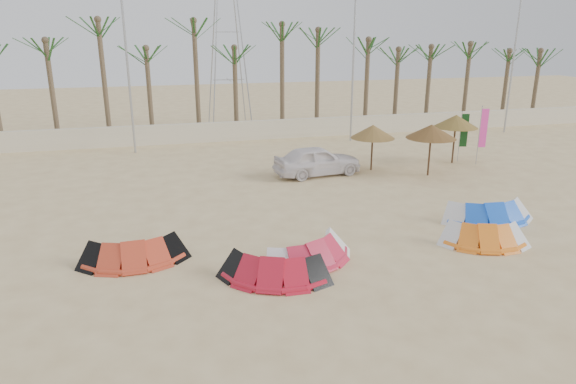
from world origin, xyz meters
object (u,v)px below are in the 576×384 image
object	(u,v)px
kite_red_left	(134,248)
kite_orange	(480,232)
parasol_right	(456,121)
car	(317,161)
kite_red_mid	(271,264)
kite_blue	(484,209)
parasol_left	(373,132)
kite_red_right	(308,248)
parasol_mid	(431,131)

from	to	relation	value
kite_red_left	kite_orange	distance (m)	11.82
parasol_right	car	size ratio (longest dim) A/B	0.61
kite_red_mid	car	size ratio (longest dim) A/B	0.83
kite_blue	kite_red_left	bearing A→B (deg)	-177.98
kite_red_left	parasol_right	distance (m)	19.23
parasol_left	kite_red_right	bearing A→B (deg)	-123.28
parasol_mid	parasol_right	size ratio (longest dim) A/B	0.97
kite_blue	kite_red_right	bearing A→B (deg)	-166.39
kite_red_right	car	distance (m)	10.29
kite_red_left	parasol_mid	size ratio (longest dim) A/B	1.28
kite_orange	parasol_left	xyz separation A→B (m)	(0.27, 10.11, 1.66)
kite_red_mid	kite_red_left	bearing A→B (deg)	150.68
kite_red_left	kite_blue	bearing A→B (deg)	2.02
kite_red_mid	kite_red_right	xyz separation A→B (m)	(1.40, 0.85, 0.00)
kite_blue	car	world-z (taller)	car
kite_orange	parasol_left	distance (m)	10.25
kite_red_left	car	xyz separation A→B (m)	(8.88, 8.27, 0.34)
kite_red_right	kite_red_left	bearing A→B (deg)	165.30
kite_red_mid	kite_blue	xyz separation A→B (m)	(9.26, 2.75, 0.00)
parasol_left	kite_red_left	bearing A→B (deg)	-144.66
parasol_left	car	world-z (taller)	parasol_left
kite_red_right	parasol_left	xyz separation A→B (m)	(6.52, 9.93, 1.66)
kite_red_left	parasol_mid	xyz separation A→B (m)	(14.39, 6.76, 1.87)
kite_orange	parasol_left	bearing A→B (deg)	88.46
kite_blue	parasol_right	distance (m)	9.27
parasol_right	car	xyz separation A→B (m)	(-8.13, -0.48, -1.60)
kite_red_left	kite_orange	size ratio (longest dim) A/B	1.03
kite_orange	parasol_left	world-z (taller)	parasol_left
kite_red_right	parasol_right	xyz separation A→B (m)	(11.55, 10.19, 1.94)
kite_blue	parasol_left	xyz separation A→B (m)	(-1.34, 8.03, 1.66)
parasol_right	car	world-z (taller)	parasol_right
kite_orange	kite_blue	world-z (taller)	same
kite_red_left	kite_orange	xyz separation A→B (m)	(11.71, -1.62, -0.00)
kite_blue	parasol_left	distance (m)	8.30
parasol_mid	parasol_left	bearing A→B (deg)	144.28
kite_red_right	parasol_right	size ratio (longest dim) A/B	1.37
kite_red_right	parasol_right	distance (m)	15.52
car	kite_red_right	bearing A→B (deg)	153.19
parasol_mid	car	bearing A→B (deg)	164.71
kite_red_left	kite_red_mid	distance (m)	4.66
car	parasol_left	bearing A→B (deg)	-93.25
kite_orange	parasol_mid	xyz separation A→B (m)	(2.68, 8.38, 1.87)
kite_red_left	kite_red_right	distance (m)	5.65
kite_red_mid	car	xyz separation A→B (m)	(4.82, 10.55, 0.34)
parasol_mid	parasol_right	world-z (taller)	parasol_right
kite_blue	parasol_left	world-z (taller)	parasol_left
kite_red_right	parasol_left	world-z (taller)	parasol_left
parasol_left	kite_blue	bearing A→B (deg)	-80.49
kite_red_mid	parasol_right	distance (m)	17.13
kite_orange	car	xyz separation A→B (m)	(-2.83, 9.89, 0.35)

